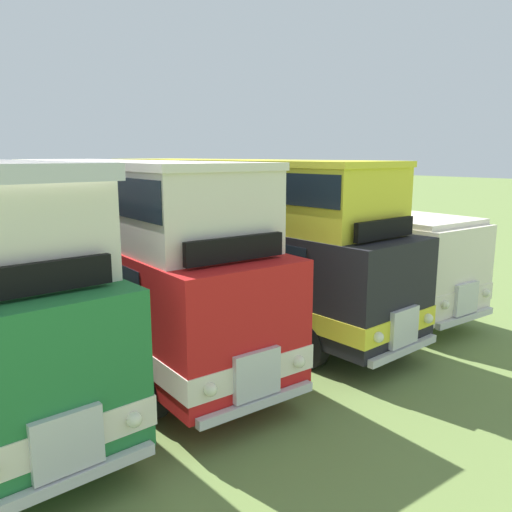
% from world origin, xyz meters
% --- Properties ---
extents(ground_plane, '(200.00, 200.00, 0.00)m').
position_xyz_m(ground_plane, '(0.00, 0.00, 0.00)').
color(ground_plane, olive).
extents(bus_fourth_in_row, '(3.00, 11.18, 4.49)m').
position_xyz_m(bus_fourth_in_row, '(1.74, 0.48, 2.47)').
color(bus_fourth_in_row, red).
rests_on(bus_fourth_in_row, ground).
extents(bus_fifth_in_row, '(2.85, 11.22, 4.49)m').
position_xyz_m(bus_fifth_in_row, '(5.20, 0.40, 2.47)').
color(bus_fifth_in_row, black).
rests_on(bus_fifth_in_row, ground).
extents(bus_sixth_in_row, '(3.09, 10.68, 2.99)m').
position_xyz_m(bus_sixth_in_row, '(8.67, 0.35, 1.75)').
color(bus_sixth_in_row, silver).
rests_on(bus_sixth_in_row, ground).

